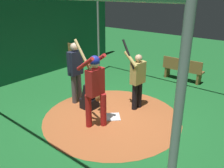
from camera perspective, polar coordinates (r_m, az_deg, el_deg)
ground_plane at (r=6.35m, az=0.00°, el=-8.00°), size 25.56×25.56×0.00m
dirt_circle at (r=6.35m, az=0.00°, el=-7.98°), size 3.62×3.62×0.01m
home_plate at (r=6.34m, az=0.00°, el=-7.91°), size 0.59×0.59×0.01m
batter at (r=5.52m, az=-4.17°, el=-0.17°), size 0.68×0.49×2.13m
catcher at (r=6.67m, az=-5.25°, el=-2.86°), size 0.58×0.40×0.98m
umpire at (r=6.91m, az=-8.78°, el=3.43°), size 0.22×0.49×1.80m
visitor at (r=6.50m, az=6.13°, el=1.40°), size 0.57×0.50×1.95m
back_wall at (r=9.13m, az=-22.73°, el=12.20°), size 0.22×9.56×3.78m
cage_frame at (r=5.61m, az=0.00°, el=11.75°), size 5.78×5.32×3.11m
bat_rack at (r=10.51m, az=-9.74°, el=6.71°), size 0.82×0.19×1.05m
bench at (r=9.11m, az=16.63°, el=3.40°), size 1.48×0.36×0.85m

